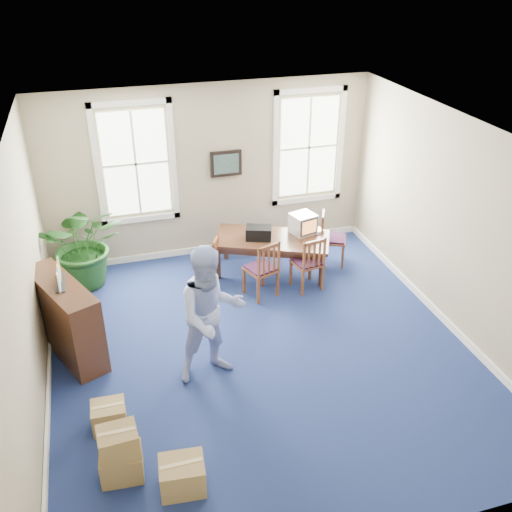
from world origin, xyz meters
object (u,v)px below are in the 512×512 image
object	(u,v)px
crt_tv	(303,223)
chair_near_left	(261,268)
credenza	(65,316)
potted_plant	(85,244)
conference_table	(272,255)
man	(211,314)
cardboard_boxes	(135,443)

from	to	relation	value
crt_tv	chair_near_left	distance (m)	1.29
chair_near_left	credenza	size ratio (longest dim) A/B	0.66
potted_plant	conference_table	bearing A→B (deg)	-9.39
conference_table	crt_tv	xyz separation A→B (m)	(0.59, 0.05, 0.52)
crt_tv	conference_table	bearing A→B (deg)	169.29
potted_plant	man	bearing A→B (deg)	-62.18
crt_tv	potted_plant	size ratio (longest dim) A/B	0.28
crt_tv	chair_near_left	world-z (taller)	crt_tv
chair_near_left	cardboard_boxes	size ratio (longest dim) A/B	0.84
conference_table	credenza	size ratio (longest dim) A/B	1.28
conference_table	crt_tv	size ratio (longest dim) A/B	4.66
chair_near_left	potted_plant	size ratio (longest dim) A/B	0.68
man	cardboard_boxes	distance (m)	1.89
man	potted_plant	xyz separation A→B (m)	(-1.56, 2.95, -0.22)
crt_tv	credenza	xyz separation A→B (m)	(-4.11, -1.42, -0.25)
potted_plant	chair_near_left	bearing A→B (deg)	-23.65
potted_plant	cardboard_boxes	xyz separation A→B (m)	(0.37, -4.28, -0.41)
crt_tv	cardboard_boxes	world-z (taller)	crt_tv
crt_tv	man	distance (m)	3.32
crt_tv	man	size ratio (longest dim) A/B	0.22
potted_plant	cardboard_boxes	size ratio (longest dim) A/B	1.24
conference_table	potted_plant	distance (m)	3.24
potted_plant	cardboard_boxes	world-z (taller)	potted_plant
conference_table	cardboard_boxes	bearing A→B (deg)	-102.44
conference_table	cardboard_boxes	world-z (taller)	cardboard_boxes
chair_near_left	man	world-z (taller)	man
conference_table	credenza	distance (m)	3.78
credenza	potted_plant	world-z (taller)	potted_plant
conference_table	credenza	world-z (taller)	credenza
chair_near_left	man	bearing A→B (deg)	34.89
conference_table	chair_near_left	xyz separation A→B (m)	(-0.41, -0.68, 0.18)
man	cardboard_boxes	world-z (taller)	man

